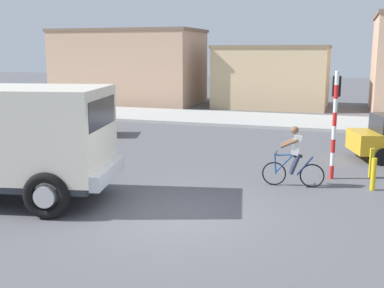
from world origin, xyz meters
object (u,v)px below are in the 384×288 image
object	(u,v)px
cyclist	(294,157)
traffic_light_pole	(335,110)
bollard_far	(371,163)
bollard_near	(373,174)
car_red_near	(69,117)
truck_foreground	(4,136)

from	to	relation	value
cyclist	traffic_light_pole	xyz separation A→B (m)	(1.00, 1.28, 1.20)
cyclist	bollard_far	xyz separation A→B (m)	(2.12, 1.70, -0.41)
bollard_near	cyclist	bearing A→B (deg)	-172.08
bollard_near	bollard_far	size ratio (longest dim) A/B	1.00
car_red_near	cyclist	bearing A→B (deg)	-26.57
cyclist	traffic_light_pole	world-z (taller)	traffic_light_pole
bollard_near	bollard_far	xyz separation A→B (m)	(0.00, 1.40, 0.00)
truck_foreground	car_red_near	bearing A→B (deg)	113.00
truck_foreground	bollard_far	world-z (taller)	truck_foreground
truck_foreground	traffic_light_pole	world-z (taller)	traffic_light_pole
truck_foreground	bollard_far	bearing A→B (deg)	30.26
cyclist	car_red_near	xyz separation A→B (m)	(-10.58, 5.29, -0.05)
cyclist	bollard_far	bearing A→B (deg)	38.61
traffic_light_pole	bollard_far	xyz separation A→B (m)	(1.12, 0.42, -1.62)
car_red_near	bollard_near	bearing A→B (deg)	-21.47
cyclist	bollard_far	size ratio (longest dim) A/B	1.92
truck_foreground	bollard_near	distance (m)	9.81
car_red_near	bollard_near	size ratio (longest dim) A/B	4.80
truck_foreground	cyclist	bearing A→B (deg)	27.32
truck_foreground	bollard_near	bearing A→B (deg)	23.13
truck_foreground	traffic_light_pole	xyz separation A→B (m)	(7.83, 4.81, 0.40)
truck_foreground	traffic_light_pole	size ratio (longest dim) A/B	1.81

